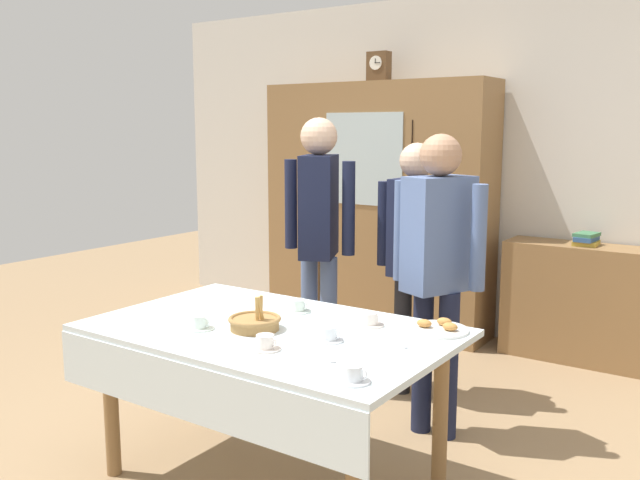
{
  "coord_description": "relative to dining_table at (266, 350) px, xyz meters",
  "views": [
    {
      "loc": [
        1.89,
        -2.57,
        1.66
      ],
      "look_at": [
        0.0,
        0.2,
        1.11
      ],
      "focal_mm": 38.39,
      "sensor_mm": 36.0,
      "label": 1
    }
  ],
  "objects": [
    {
      "name": "person_near_right_end",
      "position": [
        -0.53,
        1.2,
        0.4
      ],
      "size": [
        0.52,
        0.41,
        1.73
      ],
      "color": "slate",
      "rests_on": "ground"
    },
    {
      "name": "tea_cup_near_left",
      "position": [
        0.67,
        -0.34,
        0.13
      ],
      "size": [
        0.13,
        0.13,
        0.06
      ],
      "color": "white",
      "rests_on": "dining_table"
    },
    {
      "name": "person_beside_shelf",
      "position": [
        0.41,
        0.94,
        0.33
      ],
      "size": [
        0.52,
        0.41,
        1.63
      ],
      "color": "#191E38",
      "rests_on": "ground"
    },
    {
      "name": "book_stack",
      "position": [
        0.77,
        2.64,
        0.23
      ],
      "size": [
        0.16,
        0.22,
        0.09
      ],
      "color": "#B29333",
      "rests_on": "bookshelf_low"
    },
    {
      "name": "pastry_plate",
      "position": [
        0.66,
        0.41,
        0.11
      ],
      "size": [
        0.28,
        0.28,
        0.05
      ],
      "color": "white",
      "rests_on": "dining_table"
    },
    {
      "name": "tea_cup_mid_right",
      "position": [
        0.33,
        0.01,
        0.13
      ],
      "size": [
        0.13,
        0.13,
        0.06
      ],
      "color": "white",
      "rests_on": "dining_table"
    },
    {
      "name": "ground_plane",
      "position": [
        0.0,
        0.23,
        -0.66
      ],
      "size": [
        12.0,
        12.0,
        0.0
      ],
      "primitive_type": "plane",
      "color": "#997A56",
      "rests_on": "ground"
    },
    {
      "name": "person_by_cabinet",
      "position": [
        0.06,
        1.38,
        0.29
      ],
      "size": [
        0.52,
        0.37,
        1.57
      ],
      "color": "#232328",
      "rests_on": "ground"
    },
    {
      "name": "dining_table",
      "position": [
        0.0,
        0.0,
        0.0
      ],
      "size": [
        1.65,
        1.04,
        0.76
      ],
      "color": "olive",
      "rests_on": "ground"
    },
    {
      "name": "bread_basket",
      "position": [
        -0.03,
        -0.04,
        0.14
      ],
      "size": [
        0.24,
        0.24,
        0.16
      ],
      "color": "#9E7542",
      "rests_on": "dining_table"
    },
    {
      "name": "bookshelf_low",
      "position": [
        0.77,
        2.64,
        -0.24
      ],
      "size": [
        1.09,
        0.35,
        0.85
      ],
      "color": "olive",
      "rests_on": "ground"
    },
    {
      "name": "spoon_front_edge",
      "position": [
        0.47,
        -0.2,
        0.11
      ],
      "size": [
        0.12,
        0.02,
        0.01
      ],
      "color": "silver",
      "rests_on": "dining_table"
    },
    {
      "name": "tea_cup_back_edge",
      "position": [
        -0.24,
        -0.17,
        0.13
      ],
      "size": [
        0.13,
        0.13,
        0.06
      ],
      "color": "silver",
      "rests_on": "dining_table"
    },
    {
      "name": "tea_cup_near_right",
      "position": [
        0.37,
        0.31,
        0.13
      ],
      "size": [
        0.13,
        0.13,
        0.06
      ],
      "color": "white",
      "rests_on": "dining_table"
    },
    {
      "name": "tea_cup_far_left",
      "position": [
        0.18,
        -0.23,
        0.13
      ],
      "size": [
        0.13,
        0.13,
        0.06
      ],
      "color": "white",
      "rests_on": "dining_table"
    },
    {
      "name": "tea_cup_mid_left",
      "position": [
        -0.05,
        0.32,
        0.13
      ],
      "size": [
        0.13,
        0.13,
        0.06
      ],
      "color": "silver",
      "rests_on": "dining_table"
    },
    {
      "name": "mantel_clock",
      "position": [
        -0.9,
        2.59,
        1.49
      ],
      "size": [
        0.18,
        0.11,
        0.24
      ],
      "color": "brown",
      "rests_on": "wall_cabinet"
    },
    {
      "name": "back_wall",
      "position": [
        0.0,
        2.88,
        0.69
      ],
      "size": [
        6.4,
        0.1,
        2.7
      ],
      "primitive_type": "cube",
      "color": "silver",
      "rests_on": "ground"
    },
    {
      "name": "wall_cabinet",
      "position": [
        -0.9,
        2.59,
        0.35
      ],
      "size": [
        1.94,
        0.46,
        2.02
      ],
      "color": "olive",
      "rests_on": "ground"
    },
    {
      "name": "spoon_mid_left",
      "position": [
        0.62,
        0.11,
        0.11
      ],
      "size": [
        0.12,
        0.02,
        0.01
      ],
      "color": "silver",
      "rests_on": "dining_table"
    }
  ]
}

